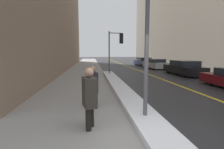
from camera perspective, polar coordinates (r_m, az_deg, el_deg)
name	(u,v)px	position (r m, az deg, el deg)	size (l,w,h in m)	color
ground_plane	(152,146)	(4.14, 13.03, -21.66)	(160.00, 160.00, 0.00)	#232326
sidewalk_slab	(85,72)	(18.52, -8.95, 0.91)	(4.00, 80.00, 0.01)	gray
road_centre_stripe	(140,71)	(19.25, 9.20, 1.13)	(0.16, 80.00, 0.00)	gold
snow_bank_curb	(119,86)	(9.87, 2.37, -3.93)	(0.89, 14.74, 0.18)	white
building_facade_right	(187,12)	(29.76, 23.32, 18.22)	(6.00, 36.00, 15.99)	gray
lamp_post	(147,14)	(5.12, 11.51, 18.92)	(0.28, 0.28, 5.10)	#515156
traffic_light_near	(117,44)	(15.67, 1.51, 10.04)	(1.31, 0.37, 3.84)	#515156
pedestrian_with_shoulder_bag	(89,95)	(4.55, -7.39, -6.80)	(0.41, 0.76, 1.61)	black
pedestrian_nearside	(93,84)	(6.32, -6.32, -3.24)	(0.39, 0.54, 1.53)	black
parked_car_black	(184,68)	(17.00, 22.37, 1.96)	(1.80, 4.74, 1.29)	black
parked_car_silver	(155,64)	(22.69, 13.94, 3.37)	(2.12, 4.31, 1.21)	#B2B2B7
parked_car_navy	(143,62)	(28.01, 10.24, 4.18)	(2.12, 4.53, 1.26)	navy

